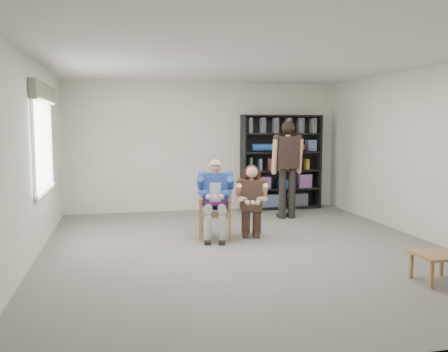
{
  "coord_description": "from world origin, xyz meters",
  "views": [
    {
      "loc": [
        -1.82,
        -6.75,
        1.83
      ],
      "look_at": [
        -0.2,
        0.6,
        1.05
      ],
      "focal_mm": 38.0,
      "sensor_mm": 36.0,
      "label": 1
    }
  ],
  "objects": [
    {
      "name": "standing_man",
      "position": [
        1.45,
        2.17,
        0.97
      ],
      "size": [
        0.6,
        0.33,
        1.94
      ],
      "primitive_type": null,
      "rotation": [
        0.0,
        0.0,
        0.0
      ],
      "color": "black",
      "rests_on": "floor"
    },
    {
      "name": "kneeling_woman",
      "position": [
        0.27,
        0.64,
        0.6
      ],
      "size": [
        0.67,
        0.9,
        1.21
      ],
      "primitive_type": null,
      "rotation": [
        0.0,
        0.0,
        -0.22
      ],
      "color": "#331F19",
      "rests_on": "floor"
    },
    {
      "name": "window_left",
      "position": [
        -2.95,
        1.0,
        1.63
      ],
      "size": [
        0.16,
        2.0,
        1.75
      ],
      "primitive_type": null,
      "color": "silver",
      "rests_on": "room_shell"
    },
    {
      "name": "bookshelf",
      "position": [
        1.7,
        3.28,
        1.05
      ],
      "size": [
        1.8,
        0.38,
        2.1
      ],
      "primitive_type": null,
      "color": "black",
      "rests_on": "floor"
    },
    {
      "name": "room_shell",
      "position": [
        0.0,
        0.0,
        1.4
      ],
      "size": [
        6.0,
        7.0,
        2.8
      ],
      "primitive_type": null,
      "color": "white",
      "rests_on": "ground"
    },
    {
      "name": "floor",
      "position": [
        0.0,
        0.0,
        0.0
      ],
      "size": [
        6.0,
        7.0,
        0.01
      ],
      "primitive_type": "cube",
      "color": "slate",
      "rests_on": "ground"
    },
    {
      "name": "seated_man",
      "position": [
        -0.31,
        0.76,
        0.66
      ],
      "size": [
        0.73,
        0.9,
        1.32
      ],
      "primitive_type": null,
      "rotation": [
        0.0,
        0.0,
        -0.22
      ],
      "color": "#28489C",
      "rests_on": "floor"
    },
    {
      "name": "armchair",
      "position": [
        -0.31,
        0.76,
        0.51
      ],
      "size": [
        0.7,
        0.68,
        1.01
      ],
      "primitive_type": null,
      "rotation": [
        0.0,
        0.0,
        -0.22
      ],
      "color": "#A87543",
      "rests_on": "floor"
    },
    {
      "name": "side_table",
      "position": [
        1.81,
        -1.97,
        0.18
      ],
      "size": [
        0.53,
        0.53,
        0.35
      ],
      "primitive_type": null,
      "rotation": [
        0.0,
        0.0,
        -0.04
      ],
      "color": "#A87543",
      "rests_on": "floor"
    }
  ]
}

